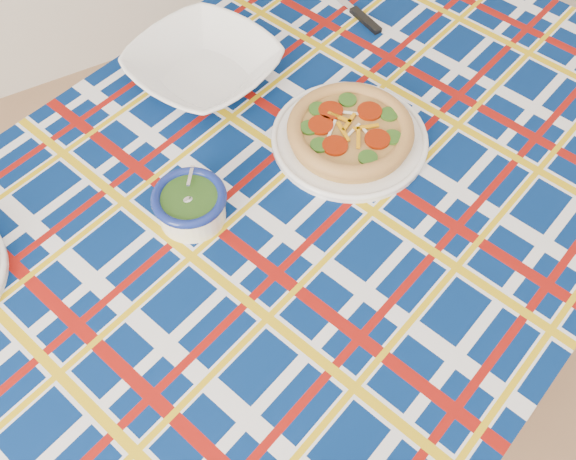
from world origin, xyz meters
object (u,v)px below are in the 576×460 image
dining_table (291,221)px  main_focaccia_plate (350,131)px  pesto_bowl (190,203)px  serving_bowl (204,67)px

dining_table → main_focaccia_plate: (0.17, 0.07, 0.11)m
dining_table → pesto_bowl: 0.23m
main_focaccia_plate → pesto_bowl: pesto_bowl is taller
pesto_bowl → serving_bowl: (0.17, 0.32, -0.00)m
main_focaccia_plate → pesto_bowl: (-0.35, -0.02, 0.01)m
pesto_bowl → serving_bowl: bearing=61.7°
dining_table → pesto_bowl: size_ratio=14.67×
main_focaccia_plate → pesto_bowl: size_ratio=2.38×
main_focaccia_plate → serving_bowl: 0.35m
dining_table → pesto_bowl: bearing=145.5°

